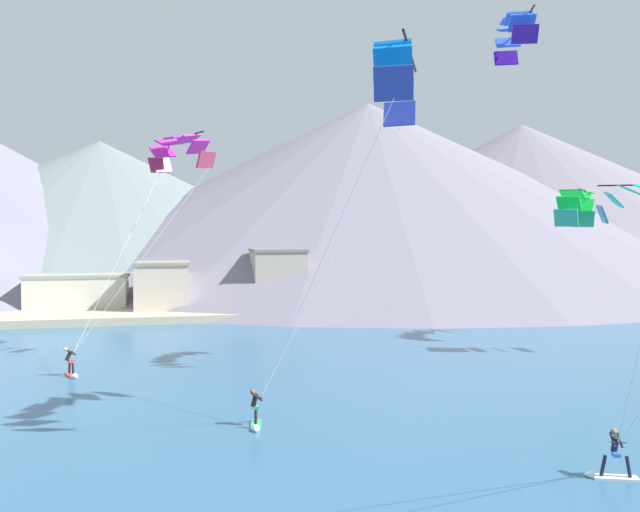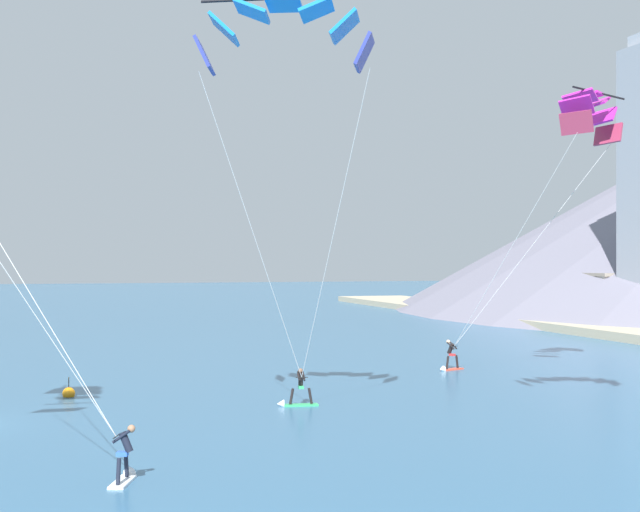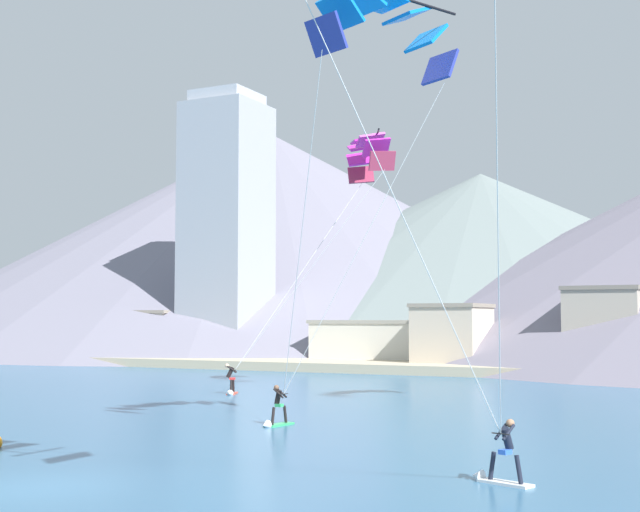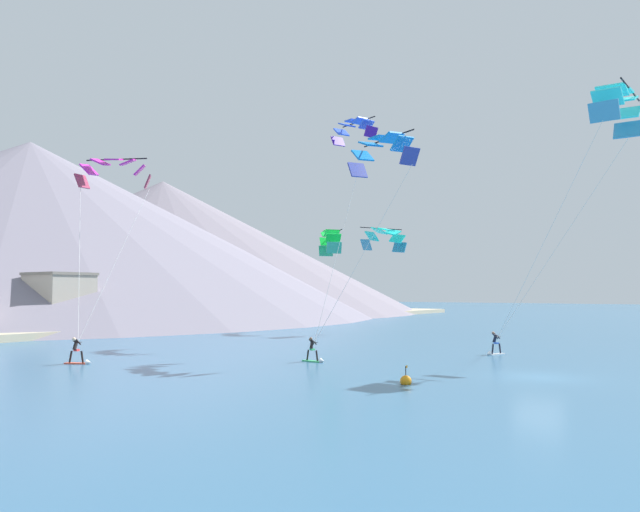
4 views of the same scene
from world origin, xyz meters
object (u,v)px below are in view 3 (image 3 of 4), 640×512
Objects in this scene: parafoil_kite_mid_center at (367,154)px; parafoil_kite_near_lead at (385,26)px; kitesurfer_near_lead at (275,415)px; kitesurfer_near_trail at (499,464)px; kitesurfer_mid_center at (231,385)px.

parafoil_kite_near_lead is at bearing -64.63° from parafoil_kite_mid_center.
kitesurfer_near_lead is 1.00× the size of kitesurfer_near_trail.
kitesurfer_near_trail is 1.01× the size of kitesurfer_mid_center.
parafoil_kite_mid_center reaches higher than kitesurfer_near_trail.
kitesurfer_near_trail reaches higher than kitesurfer_near_lead.
parafoil_kite_near_lead is at bearing -42.08° from kitesurfer_mid_center.
kitesurfer_near_trail is 27.73m from kitesurfer_mid_center.
kitesurfer_near_trail is 30.79m from parafoil_kite_mid_center.
kitesurfer_near_trail is at bearing -35.59° from kitesurfer_near_lead.
kitesurfer_near_trail is 0.13× the size of parafoil_kite_mid_center.
kitesurfer_near_lead is at bearing 144.41° from kitesurfer_near_trail.
kitesurfer_near_lead is 1.01× the size of kitesurfer_mid_center.
kitesurfer_near_lead is 13.40m from kitesurfer_near_trail.
kitesurfer_near_lead is at bearing 160.87° from parafoil_kite_near_lead.
kitesurfer_near_lead is 21.14m from parafoil_kite_mid_center.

